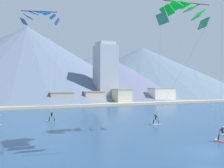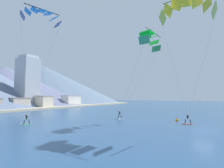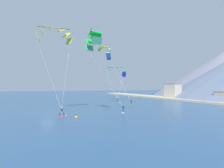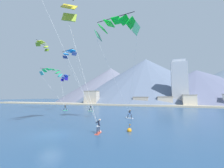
{
  "view_description": "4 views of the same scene",
  "coord_description": "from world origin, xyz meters",
  "px_view_note": "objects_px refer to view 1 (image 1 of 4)",
  "views": [
    {
      "loc": [
        -17.6,
        -16.88,
        6.01
      ],
      "look_at": [
        -0.3,
        19.38,
        6.34
      ],
      "focal_mm": 40.0,
      "sensor_mm": 36.0,
      "label": 1
    },
    {
      "loc": [
        -27.35,
        -0.83,
        4.51
      ],
      "look_at": [
        1.96,
        15.24,
        7.02
      ],
      "focal_mm": 28.0,
      "sensor_mm": 36.0,
      "label": 2
    },
    {
      "loc": [
        39.53,
        -2.51,
        5.76
      ],
      "look_at": [
        -1.05,
        15.41,
        6.42
      ],
      "focal_mm": 28.0,
      "sensor_mm": 36.0,
      "label": 3
    },
    {
      "loc": [
        12.14,
        -13.74,
        4.25
      ],
      "look_at": [
        0.77,
        17.66,
        7.03
      ],
      "focal_mm": 24.0,
      "sensor_mm": 36.0,
      "label": 4
    }
  ],
  "objects_px": {
    "parafoil_kite_mid_center": "(183,13)",
    "kitesurfer_near_lead": "(220,137)",
    "kitesurfer_mid_center": "(154,121)",
    "kitesurfer_far_left": "(50,119)",
    "parafoil_kite_far_left": "(40,17)"
  },
  "relations": [
    {
      "from": "kitesurfer_far_left",
      "to": "parafoil_kite_mid_center",
      "type": "xyz_separation_m",
      "value": [
        13.75,
        -16.96,
        15.14
      ]
    },
    {
      "from": "kitesurfer_near_lead",
      "to": "parafoil_kite_mid_center",
      "type": "bearing_deg",
      "value": 87.87
    },
    {
      "from": "kitesurfer_near_lead",
      "to": "kitesurfer_far_left",
      "type": "xyz_separation_m",
      "value": [
        -13.53,
        23.0,
        -0.02
      ]
    },
    {
      "from": "kitesurfer_far_left",
      "to": "parafoil_kite_mid_center",
      "type": "height_order",
      "value": "parafoil_kite_mid_center"
    },
    {
      "from": "parafoil_kite_far_left",
      "to": "kitesurfer_mid_center",
      "type": "bearing_deg",
      "value": -11.89
    },
    {
      "from": "kitesurfer_mid_center",
      "to": "kitesurfer_far_left",
      "type": "relative_size",
      "value": 0.99
    },
    {
      "from": "kitesurfer_mid_center",
      "to": "parafoil_kite_mid_center",
      "type": "distance_m",
      "value": 16.61
    },
    {
      "from": "parafoil_kite_far_left",
      "to": "kitesurfer_near_lead",
      "type": "bearing_deg",
      "value": -45.21
    },
    {
      "from": "parafoil_kite_mid_center",
      "to": "parafoil_kite_far_left",
      "type": "relative_size",
      "value": 1.02
    },
    {
      "from": "kitesurfer_near_lead",
      "to": "parafoil_kite_far_left",
      "type": "xyz_separation_m",
      "value": [
        -16.3,
        16.42,
        15.14
      ]
    },
    {
      "from": "parafoil_kite_mid_center",
      "to": "kitesurfer_near_lead",
      "type": "bearing_deg",
      "value": -92.13
    },
    {
      "from": "kitesurfer_mid_center",
      "to": "kitesurfer_far_left",
      "type": "height_order",
      "value": "kitesurfer_mid_center"
    },
    {
      "from": "kitesurfer_mid_center",
      "to": "kitesurfer_far_left",
      "type": "bearing_deg",
      "value": 144.17
    },
    {
      "from": "kitesurfer_far_left",
      "to": "parafoil_kite_far_left",
      "type": "xyz_separation_m",
      "value": [
        -2.78,
        -6.57,
        15.16
      ]
    },
    {
      "from": "kitesurfer_near_lead",
      "to": "kitesurfer_far_left",
      "type": "relative_size",
      "value": 1.0
    }
  ]
}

